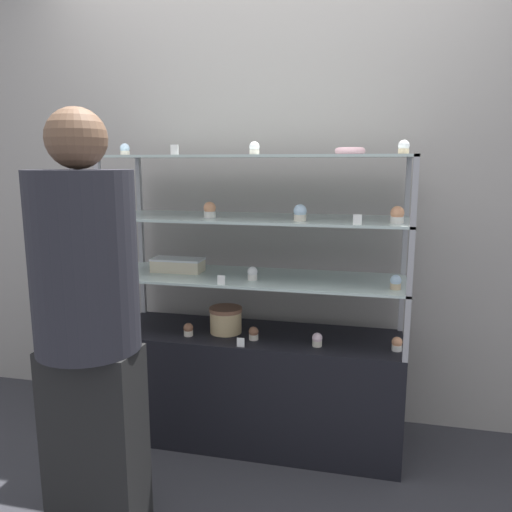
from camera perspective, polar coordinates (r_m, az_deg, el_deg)
The scene contains 29 objects.
ground_plane at distance 2.77m, azimuth 0.00°, elevation -19.99°, with size 20.00×20.00×0.00m, color #2D2D33.
back_wall at distance 2.75m, azimuth 1.74°, elevation 8.25°, with size 8.00×0.05×2.60m.
display_base at distance 2.64m, azimuth 0.00°, elevation -14.66°, with size 1.44×0.44×0.57m.
display_riser_lower at distance 2.46m, azimuth 0.00°, elevation -2.75°, with size 1.44×0.44×0.29m.
display_riser_middle at distance 2.41m, azimuth 0.00°, elevation 4.05°, with size 1.44×0.44×0.29m.
display_riser_upper at distance 2.39m, azimuth 0.00°, elevation 11.04°, with size 1.44×0.44×0.29m.
layer_cake_centerpiece at distance 2.53m, azimuth -3.47°, elevation -7.29°, with size 0.16×0.16×0.13m.
sheet_cake_frosted at distance 2.59m, azimuth -8.92°, elevation -1.01°, with size 0.26×0.12×0.07m.
cupcake_0 at distance 2.66m, azimuth -15.01°, elevation -7.54°, with size 0.05×0.05×0.06m.
cupcake_1 at distance 2.51m, azimuth -7.73°, elevation -8.33°, with size 0.05×0.05×0.06m.
cupcake_2 at distance 2.44m, azimuth -0.28°, elevation -8.83°, with size 0.05×0.05×0.06m.
cupcake_3 at distance 2.37m, azimuth 7.01°, elevation -9.47°, with size 0.05×0.05×0.06m.
cupcake_4 at distance 2.39m, azimuth 15.81°, elevation -9.64°, with size 0.05×0.05×0.06m.
price_tag_0 at distance 2.35m, azimuth -1.77°, elevation -9.85°, with size 0.04×0.00×0.04m.
cupcake_5 at distance 2.58m, azimuth -14.81°, elevation -1.36°, with size 0.05×0.05×0.06m.
cupcake_6 at distance 2.37m, azimuth -0.37°, elevation -2.02°, with size 0.05×0.05×0.06m.
cupcake_7 at distance 2.28m, azimuth 15.68°, elevation -2.91°, with size 0.05×0.05×0.06m.
price_tag_1 at distance 2.29m, azimuth -3.99°, elevation -2.76°, with size 0.04×0.00×0.04m.
cupcake_8 at distance 2.58m, azimuth -14.69°, elevation 5.33°, with size 0.06×0.06×0.07m.
cupcake_9 at distance 2.40m, azimuth -5.31°, elevation 5.27°, with size 0.06×0.06×0.07m.
cupcake_10 at distance 2.25m, azimuth 5.06°, elevation 4.93°, with size 0.06×0.06×0.07m.
cupcake_11 at distance 2.24m, azimuth 15.84°, elevation 4.53°, with size 0.06×0.06×0.07m.
price_tag_2 at distance 2.14m, azimuth 11.52°, elevation 4.09°, with size 0.04×0.00×0.04m.
cupcake_12 at distance 2.59m, azimuth -14.75°, elevation 11.67°, with size 0.05×0.05×0.06m.
cupcake_13 at distance 2.30m, azimuth -0.18°, elevation 12.19°, with size 0.05×0.05×0.06m.
cupcake_14 at distance 2.23m, azimuth 16.54°, elevation 11.82°, with size 0.05×0.05×0.06m.
price_tag_3 at distance 2.30m, azimuth -9.31°, elevation 11.91°, with size 0.04×0.00×0.04m.
donut_glazed at distance 2.37m, azimuth 10.69°, elevation 11.70°, with size 0.14×0.14×0.03m.
customer_figure at distance 1.92m, azimuth -18.67°, elevation -6.87°, with size 0.37×0.37×1.60m.
Camera 1 is at (0.54, -2.33, 1.41)m, focal length 35.00 mm.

